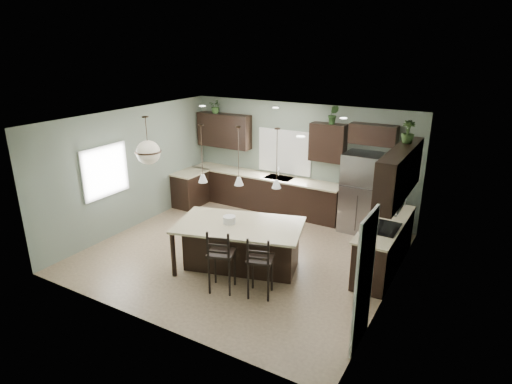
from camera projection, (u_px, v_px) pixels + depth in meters
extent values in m
plane|color=#9E8466|center=(242.00, 253.00, 8.98)|extent=(6.00, 6.00, 0.00)
cube|color=white|center=(364.00, 281.00, 5.97)|extent=(0.04, 0.82, 2.04)
cube|color=white|center=(285.00, 152.00, 10.89)|extent=(1.35, 0.02, 1.00)
cube|color=white|center=(105.00, 171.00, 9.23)|extent=(0.02, 1.10, 1.00)
cube|color=black|center=(190.00, 189.00, 11.50)|extent=(0.60, 0.90, 0.90)
cube|color=beige|center=(190.00, 173.00, 11.33)|extent=(0.66, 0.96, 0.04)
cube|color=black|center=(264.00, 193.00, 11.24)|extent=(4.20, 0.60, 0.90)
cube|color=beige|center=(263.00, 176.00, 11.07)|extent=(4.20, 0.66, 0.04)
cube|color=gray|center=(279.00, 178.00, 10.85)|extent=(0.70, 0.45, 0.01)
cylinder|color=silver|center=(279.00, 173.00, 10.78)|extent=(0.02, 0.02, 0.28)
cube|color=black|center=(224.00, 131.00, 11.46)|extent=(1.55, 0.34, 0.90)
cube|color=black|center=(328.00, 143.00, 10.07)|extent=(0.85, 0.34, 0.90)
cube|color=black|center=(373.00, 135.00, 9.47)|extent=(1.05, 0.34, 0.45)
cube|color=black|center=(384.00, 246.00, 8.27)|extent=(0.60, 2.35, 0.90)
cube|color=beige|center=(386.00, 224.00, 8.12)|extent=(0.66, 2.35, 0.04)
cube|color=black|center=(382.00, 227.00, 7.89)|extent=(0.58, 0.75, 0.02)
cube|color=gray|center=(365.00, 248.00, 8.19)|extent=(0.01, 0.72, 0.60)
cube|color=black|center=(400.00, 173.00, 7.72)|extent=(0.34, 2.35, 0.90)
cube|color=gray|center=(391.00, 198.00, 7.65)|extent=(0.40, 0.75, 0.40)
cube|color=gray|center=(363.00, 193.00, 9.77)|extent=(0.90, 0.74, 1.85)
cube|color=black|center=(240.00, 246.00, 8.24)|extent=(2.65, 1.94, 0.92)
cylinder|color=silver|center=(229.00, 220.00, 8.11)|extent=(0.24, 0.24, 0.14)
cube|color=black|center=(222.00, 259.00, 7.45)|extent=(0.56, 0.56, 1.20)
cube|color=black|center=(260.00, 266.00, 7.29)|extent=(0.53, 0.53, 1.15)
imported|color=#335626|center=(216.00, 106.00, 11.34)|extent=(0.35, 0.31, 0.37)
imported|color=#294A20|center=(333.00, 115.00, 9.78)|extent=(0.27, 0.24, 0.44)
imported|color=#2F4A20|center=(408.00, 132.00, 7.91)|extent=(0.29, 0.29, 0.42)
plane|color=slate|center=(299.00, 159.00, 10.77)|extent=(6.00, 0.00, 6.00)
plane|color=slate|center=(143.00, 242.00, 6.27)|extent=(6.00, 0.00, 6.00)
plane|color=slate|center=(132.00, 169.00, 9.94)|extent=(0.00, 5.50, 5.50)
plane|color=slate|center=(395.00, 219.00, 7.10)|extent=(0.00, 5.50, 5.50)
plane|color=white|center=(241.00, 120.00, 8.06)|extent=(6.00, 6.00, 0.00)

